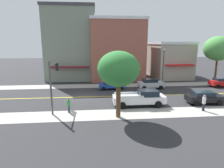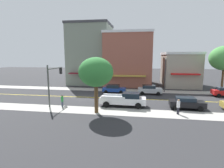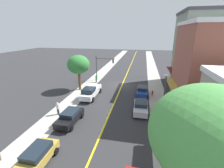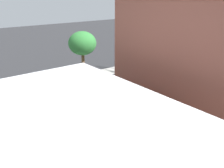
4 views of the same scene
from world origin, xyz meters
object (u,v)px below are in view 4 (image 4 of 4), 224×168
(black_sedan_right_curb, at_px, (16,95))
(pedestrian_white_shirt, at_px, (22,85))
(silver_sedan_left_curb, at_px, (87,111))
(street_tree_right_corner, at_px, (82,44))
(street_lamp, at_px, (71,98))
(parking_meter, at_px, (94,121))
(white_pickup_truck, at_px, (77,79))
(blue_sedan_left_curb, at_px, (135,96))
(pedestrian_green_shirt, at_px, (117,67))
(fire_hydrant, at_px, (150,103))
(traffic_light_mast, at_px, (130,49))

(black_sedan_right_curb, distance_m, pedestrian_white_shirt, 2.87)
(silver_sedan_left_curb, bearing_deg, pedestrian_white_shirt, -76.45)
(street_tree_right_corner, xyz_separation_m, street_lamp, (-14.00, 9.59, -0.93))
(parking_meter, xyz_separation_m, black_sedan_right_curb, (10.41, 3.68, -0.08))
(white_pickup_truck, bearing_deg, pedestrian_white_shirt, -19.51)
(street_tree_right_corner, distance_m, blue_sedan_left_curb, 12.37)
(street_lamp, relative_size, pedestrian_green_shirt, 3.92)
(white_pickup_truck, bearing_deg, street_lamp, 59.23)
(fire_hydrant, height_order, traffic_light_mast, traffic_light_mast)
(parking_meter, distance_m, silver_sedan_left_curb, 2.21)
(street_lamp, bearing_deg, fire_hydrant, -87.04)
(pedestrian_white_shirt, xyz_separation_m, pedestrian_green_shirt, (-0.81, -14.54, -0.10))
(white_pickup_truck, bearing_deg, street_tree_right_corner, -132.86)
(traffic_light_mast, height_order, pedestrian_white_shirt, traffic_light_mast)
(street_tree_right_corner, relative_size, street_lamp, 1.05)
(white_pickup_truck, relative_size, pedestrian_green_shirt, 3.81)
(street_lamp, xyz_separation_m, silver_sedan_left_curb, (2.42, -2.83, -3.05))
(traffic_light_mast, xyz_separation_m, silver_sedan_left_curb, (-8.90, 13.46, -2.81))
(silver_sedan_left_curb, bearing_deg, street_tree_right_corner, -120.95)
(traffic_light_mast, bearing_deg, fire_hydrant, -31.33)
(silver_sedan_left_curb, height_order, pedestrian_green_shirt, pedestrian_green_shirt)
(silver_sedan_left_curb, relative_size, black_sedan_right_curb, 0.95)
(black_sedan_right_curb, height_order, pedestrian_green_shirt, pedestrian_green_shirt)
(parking_meter, bearing_deg, black_sedan_right_curb, 19.48)
(street_tree_right_corner, xyz_separation_m, blue_sedan_left_curb, (-11.69, 0.37, -4.03))
(street_tree_right_corner, height_order, street_lamp, street_tree_right_corner)
(blue_sedan_left_curb, bearing_deg, parking_meter, 16.99)
(parking_meter, distance_m, blue_sedan_left_curb, 7.21)
(pedestrian_green_shirt, bearing_deg, traffic_light_mast, 123.82)
(silver_sedan_left_curb, relative_size, blue_sedan_left_curb, 1.00)
(fire_hydrant, relative_size, pedestrian_white_shirt, 0.47)
(pedestrian_white_shirt, bearing_deg, white_pickup_truck, 101.26)
(black_sedan_right_curb, distance_m, blue_sedan_left_curb, 13.51)
(street_lamp, distance_m, silver_sedan_left_curb, 4.81)
(black_sedan_right_curb, bearing_deg, fire_hydrant, 139.62)
(street_tree_right_corner, xyz_separation_m, white_pickup_truck, (-3.21, 3.04, -3.87))
(street_lamp, height_order, white_pickup_truck, street_lamp)
(traffic_light_mast, distance_m, pedestrian_white_shirt, 16.50)
(traffic_light_mast, xyz_separation_m, pedestrian_white_shirt, (1.82, 16.18, -2.69))
(white_pickup_truck, xyz_separation_m, pedestrian_white_shirt, (2.35, 6.44, 0.01))
(street_tree_right_corner, bearing_deg, pedestrian_green_shirt, -108.34)
(traffic_light_mast, height_order, pedestrian_green_shirt, traffic_light_mast)
(white_pickup_truck, relative_size, pedestrian_white_shirt, 3.41)
(traffic_light_mast, height_order, black_sedan_right_curb, traffic_light_mast)
(traffic_light_mast, relative_size, street_lamp, 0.88)
(street_tree_right_corner, relative_size, silver_sedan_left_curb, 1.59)
(fire_hydrant, distance_m, black_sedan_right_curb, 15.06)
(traffic_light_mast, distance_m, pedestrian_green_shirt, 3.39)
(parking_meter, relative_size, pedestrian_white_shirt, 0.74)
(street_lamp, bearing_deg, traffic_light_mast, -55.22)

